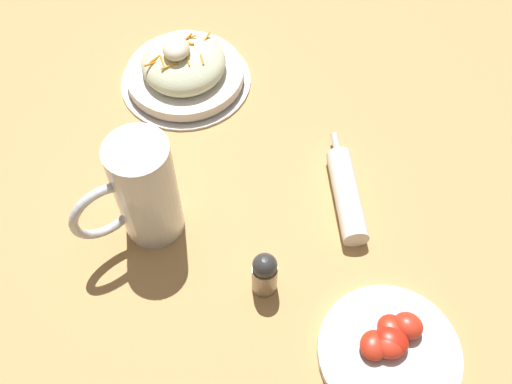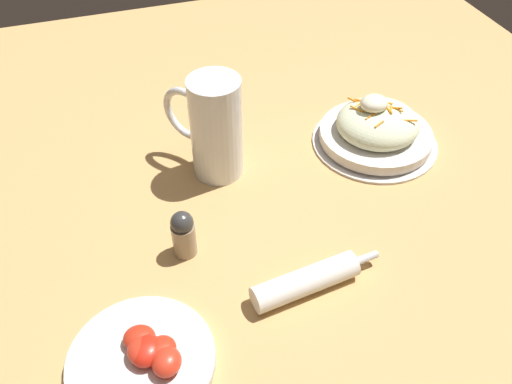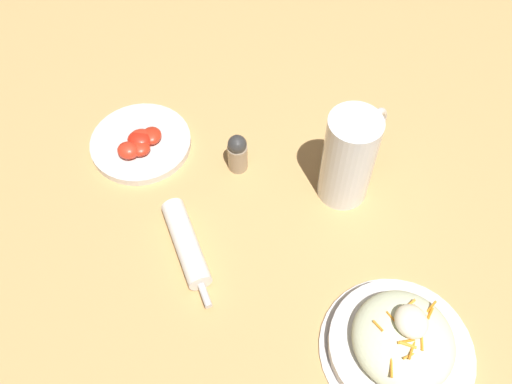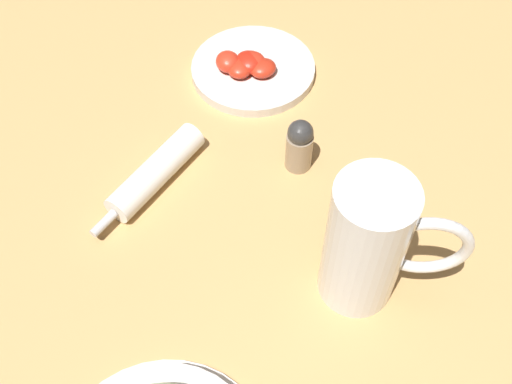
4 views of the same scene
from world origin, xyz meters
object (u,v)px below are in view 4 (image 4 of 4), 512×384
Objects in this scene: napkin_roll at (154,173)px; salt_shaker at (299,145)px; tomato_plate at (251,68)px; beer_mug at (367,249)px.

salt_shaker is at bearing -39.67° from napkin_roll.
napkin_roll is 1.06× the size of tomato_plate.
tomato_plate reaches higher than napkin_roll.
napkin_roll is 0.18m from salt_shaker.
napkin_roll is 0.22m from tomato_plate.
beer_mug reaches higher than salt_shaker.
beer_mug is 0.97× the size of tomato_plate.
beer_mug is at bearing -119.20° from tomato_plate.
beer_mug is at bearing -79.92° from napkin_roll.
beer_mug is 0.36m from tomato_plate.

